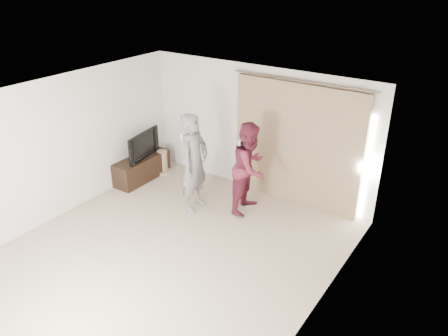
{
  "coord_description": "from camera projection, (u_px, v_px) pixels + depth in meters",
  "views": [
    {
      "loc": [
        4.07,
        -4.43,
        4.4
      ],
      "look_at": [
        0.25,
        1.2,
        1.13
      ],
      "focal_mm": 35.0,
      "sensor_mm": 36.0,
      "label": 1
    }
  ],
  "objects": [
    {
      "name": "floor",
      "position": [
        171.0,
        251.0,
        7.27
      ],
      "size": [
        5.5,
        5.5,
        0.0
      ],
      "primitive_type": "plane",
      "color": "tan",
      "rests_on": "ground"
    },
    {
      "name": "wall_back",
      "position": [
        257.0,
        130.0,
        8.76
      ],
      "size": [
        5.0,
        0.04,
        2.6
      ],
      "primitive_type": "cube",
      "color": "silver",
      "rests_on": "ground"
    },
    {
      "name": "wall_left",
      "position": [
        63.0,
        147.0,
        7.97
      ],
      "size": [
        0.04,
        5.5,
        2.6
      ],
      "color": "silver",
      "rests_on": "ground"
    },
    {
      "name": "ceiling",
      "position": [
        162.0,
        100.0,
        6.14
      ],
      "size": [
        5.0,
        5.5,
        0.01
      ],
      "primitive_type": "cube",
      "color": "white",
      "rests_on": "wall_back"
    },
    {
      "name": "curtain",
      "position": [
        297.0,
        145.0,
        8.28
      ],
      "size": [
        2.8,
        0.11,
        2.46
      ],
      "color": "tan",
      "rests_on": "ground"
    },
    {
      "name": "tv_console",
      "position": [
        142.0,
        168.0,
        9.57
      ],
      "size": [
        0.47,
        1.36,
        0.52
      ],
      "primitive_type": "cube",
      "color": "black",
      "rests_on": "ground"
    },
    {
      "name": "tv",
      "position": [
        140.0,
        145.0,
        9.33
      ],
      "size": [
        0.29,
        1.03,
        0.59
      ],
      "primitive_type": "imported",
      "rotation": [
        0.0,
        0.0,
        1.73
      ],
      "color": "black",
      "rests_on": "tv_console"
    },
    {
      "name": "scratching_post",
      "position": [
        163.0,
        164.0,
        9.86
      ],
      "size": [
        0.4,
        0.4,
        0.54
      ],
      "color": "tan",
      "rests_on": "ground"
    },
    {
      "name": "person_man",
      "position": [
        194.0,
        163.0,
        8.14
      ],
      "size": [
        0.51,
        0.73,
        1.92
      ],
      "color": "slate",
      "rests_on": "ground"
    },
    {
      "name": "person_woman",
      "position": [
        250.0,
        168.0,
        8.14
      ],
      "size": [
        0.74,
        0.91,
        1.77
      ],
      "color": "maroon",
      "rests_on": "ground"
    }
  ]
}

